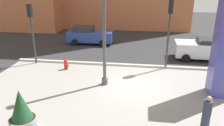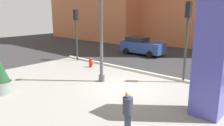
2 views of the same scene
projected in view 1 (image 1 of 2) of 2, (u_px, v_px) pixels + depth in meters
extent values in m
plane|color=#2D2D30|center=(136.00, 62.00, 17.27)|extent=(60.00, 60.00, 0.00)
cube|color=gray|center=(131.00, 102.00, 11.71)|extent=(18.00, 10.00, 0.02)
cube|color=#B7B2A8|center=(135.00, 65.00, 16.43)|extent=(18.00, 0.24, 0.16)
cylinder|color=#4C4C51|center=(105.00, 81.00, 13.60)|extent=(0.36, 0.36, 0.40)
cylinder|color=#4C4C51|center=(104.00, 26.00, 12.43)|extent=(0.20, 0.20, 7.14)
cylinder|color=gray|center=(24.00, 125.00, 9.31)|extent=(1.11, 1.11, 0.65)
cylinder|color=#382819|center=(23.00, 119.00, 9.21)|extent=(1.03, 1.03, 0.04)
cone|color=#1E4C28|center=(20.00, 105.00, 8.98)|extent=(0.86, 0.86, 1.27)
cylinder|color=red|center=(66.00, 66.00, 15.85)|extent=(0.26, 0.26, 0.55)
sphere|color=red|center=(66.00, 61.00, 15.72)|extent=(0.24, 0.24, 0.24)
cylinder|color=red|center=(68.00, 65.00, 15.82)|extent=(0.12, 0.10, 0.10)
cylinder|color=#333833|center=(34.00, 41.00, 16.53)|extent=(0.14, 0.14, 3.49)
cube|color=black|center=(30.00, 10.00, 15.77)|extent=(0.28, 0.32, 0.90)
sphere|color=green|center=(31.00, 14.00, 16.02)|extent=(0.18, 0.18, 0.18)
cylinder|color=#333833|center=(168.00, 42.00, 15.45)|extent=(0.14, 0.14, 3.89)
cube|color=black|center=(171.00, 6.00, 14.61)|extent=(0.28, 0.32, 0.90)
sphere|color=red|center=(171.00, 2.00, 14.68)|extent=(0.18, 0.18, 0.18)
cube|color=#2D4793|center=(90.00, 36.00, 22.01)|extent=(4.39, 1.79, 1.01)
cube|color=#1E2328|center=(83.00, 29.00, 21.84)|extent=(1.99, 1.55, 0.44)
cylinder|color=black|center=(105.00, 39.00, 22.82)|extent=(0.64, 0.23, 0.64)
cylinder|color=black|center=(103.00, 43.00, 21.22)|extent=(0.64, 0.23, 0.64)
cylinder|color=black|center=(79.00, 38.00, 23.13)|extent=(0.64, 0.23, 0.64)
cylinder|color=black|center=(75.00, 42.00, 21.53)|extent=(0.64, 0.23, 0.64)
cube|color=silver|center=(201.00, 49.00, 17.73)|extent=(4.05, 1.94, 1.08)
cube|color=#1E2328|center=(211.00, 41.00, 17.40)|extent=(1.83, 1.68, 0.33)
cylinder|color=black|center=(186.00, 58.00, 17.21)|extent=(0.64, 0.23, 0.64)
cylinder|color=black|center=(183.00, 51.00, 18.96)|extent=(0.64, 0.23, 0.64)
cylinder|color=black|center=(220.00, 60.00, 16.85)|extent=(0.64, 0.23, 0.64)
cylinder|color=black|center=(214.00, 52.00, 18.60)|extent=(0.64, 0.23, 0.64)
cube|color=#33384C|center=(205.00, 122.00, 9.39)|extent=(0.34, 0.34, 0.79)
cylinder|color=#33384C|center=(208.00, 107.00, 9.15)|extent=(0.51, 0.51, 0.59)
sphere|color=tan|center=(209.00, 99.00, 9.01)|extent=(0.21, 0.21, 0.21)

